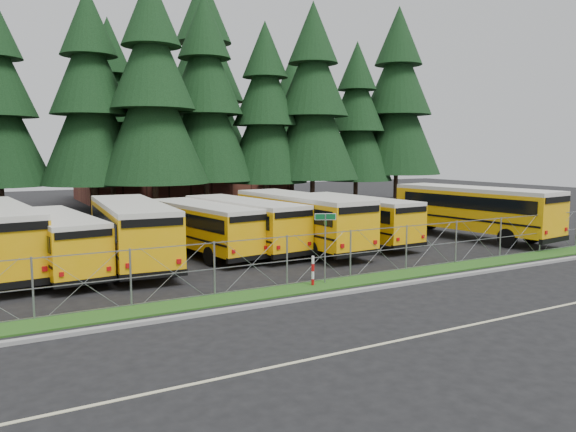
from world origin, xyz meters
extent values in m
plane|color=black|center=(0.00, 0.00, 0.00)|extent=(120.00, 120.00, 0.00)
cube|color=gray|center=(0.00, -3.10, 0.06)|extent=(50.00, 0.25, 0.12)
cube|color=#1B4D16|center=(0.00, -1.70, 0.03)|extent=(50.00, 1.40, 0.06)
cube|color=beige|center=(0.00, -8.00, 0.01)|extent=(50.00, 0.12, 0.01)
cube|color=brown|center=(6.00, 40.00, 3.00)|extent=(22.00, 10.00, 6.00)
cylinder|color=gray|center=(-2.54, -1.45, 1.40)|extent=(0.06, 0.06, 2.80)
cube|color=#0B5324|center=(-2.54, -1.45, 2.68)|extent=(0.74, 0.36, 0.22)
cube|color=white|center=(-2.54, -1.45, 2.68)|extent=(0.77, 0.37, 0.26)
cube|color=#0B5324|center=(-2.54, -1.45, 2.44)|extent=(0.25, 0.51, 0.18)
cylinder|color=#B20C0C|center=(-3.16, -1.54, 0.60)|extent=(0.11, 0.11, 1.20)
camera|label=1|loc=(-14.40, -19.62, 5.25)|focal=35.00mm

